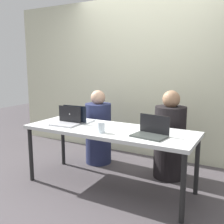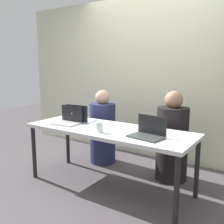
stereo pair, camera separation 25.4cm
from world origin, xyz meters
name	(u,v)px [view 1 (the left image)]	position (x,y,z in m)	size (l,w,h in m)	color
ground_plane	(109,186)	(0.00, 0.00, 0.00)	(12.00, 12.00, 0.00)	#474245
back_wall	(150,78)	(0.00, 1.29, 1.22)	(5.13, 0.10, 2.45)	beige
desk	(109,133)	(0.00, 0.00, 0.65)	(1.97, 0.72, 0.71)	silver
person_on_left	(98,131)	(-0.53, 0.62, 0.48)	(0.42, 0.42, 1.07)	#242A4E
person_on_right	(170,139)	(0.53, 0.62, 0.50)	(0.45, 0.45, 1.12)	black
laptop_front_right	(151,132)	(0.54, -0.09, 0.76)	(0.37, 0.27, 0.21)	#373C39
laptop_back_left	(78,118)	(-0.51, 0.11, 0.76)	(0.34, 0.27, 0.22)	silver
laptop_front_left	(66,121)	(-0.55, -0.08, 0.76)	(0.33, 0.26, 0.22)	#B2B2B9
water_glass_center	(101,128)	(0.02, -0.20, 0.76)	(0.08, 0.08, 0.11)	silver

